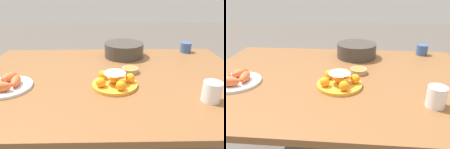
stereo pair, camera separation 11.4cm
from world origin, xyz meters
The scene contains 7 objects.
dining_table centered at (0.00, 0.00, 0.66)m, with size 1.55×1.06×0.74m.
cake_plate centered at (0.02, -0.11, 0.77)m, with size 0.23×0.23×0.08m.
serving_bowl centered at (0.10, 0.36, 0.80)m, with size 0.27×0.27×0.10m.
sauce_bowl centered at (0.12, 0.07, 0.76)m, with size 0.10×0.10×0.03m.
seafood_platter centered at (-0.51, -0.12, 0.77)m, with size 0.25×0.25×0.06m.
cup_near centered at (0.45, -0.27, 0.79)m, with size 0.08×0.08×0.09m.
cup_far centered at (0.57, 0.45, 0.78)m, with size 0.08×0.08×0.07m.
Camera 2 is at (0.10, -1.10, 1.23)m, focal length 35.00 mm.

